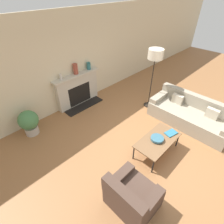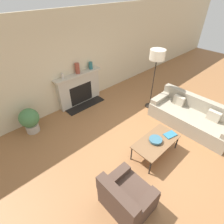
# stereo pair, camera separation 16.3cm
# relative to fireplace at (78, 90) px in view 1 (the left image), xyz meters

# --- Properties ---
(ground_plane) EXTENTS (18.00, 18.00, 0.00)m
(ground_plane) POSITION_rel_fireplace_xyz_m (0.12, -3.05, -0.53)
(ground_plane) COLOR #99663D
(wall_back) EXTENTS (18.00, 0.06, 2.90)m
(wall_back) POSITION_rel_fireplace_xyz_m (0.12, 0.14, 0.92)
(wall_back) COLOR beige
(wall_back) RESTS_ON ground_plane
(fireplace) EXTENTS (1.66, 0.59, 1.09)m
(fireplace) POSITION_rel_fireplace_xyz_m (0.00, 0.00, 0.00)
(fireplace) COLOR beige
(fireplace) RESTS_ON ground_plane
(couch) EXTENTS (0.94, 2.27, 0.80)m
(couch) POSITION_rel_fireplace_xyz_m (1.65, -3.20, -0.23)
(couch) COLOR #9E937F
(couch) RESTS_ON ground_plane
(armchair_near) EXTENTS (0.75, 0.86, 0.80)m
(armchair_near) POSITION_rel_fireplace_xyz_m (-1.44, -3.53, -0.22)
(armchair_near) COLOR #4C382D
(armchair_near) RESTS_ON ground_plane
(coffee_table) EXTENTS (1.18, 0.62, 0.44)m
(coffee_table) POSITION_rel_fireplace_xyz_m (-0.01, -3.14, -0.12)
(coffee_table) COLOR brown
(coffee_table) RESTS_ON ground_plane
(bowl) EXTENTS (0.30, 0.30, 0.07)m
(bowl) POSITION_rel_fireplace_xyz_m (-0.03, -3.13, -0.04)
(bowl) COLOR #38667A
(bowl) RESTS_ON coffee_table
(book) EXTENTS (0.33, 0.26, 0.02)m
(book) POSITION_rel_fireplace_xyz_m (0.40, -3.25, -0.07)
(book) COLOR teal
(book) RESTS_ON coffee_table
(floor_lamp) EXTENTS (0.44, 0.44, 1.92)m
(floor_lamp) POSITION_rel_fireplace_xyz_m (1.57, -1.81, 1.15)
(floor_lamp) COLOR black
(floor_lamp) RESTS_ON ground_plane
(mantel_vase_left) EXTENTS (0.08, 0.08, 0.17)m
(mantel_vase_left) POSITION_rel_fireplace_xyz_m (-0.52, 0.01, 0.64)
(mantel_vase_left) COLOR beige
(mantel_vase_left) RESTS_ON fireplace
(mantel_vase_center_left) EXTENTS (0.15, 0.15, 0.33)m
(mantel_vase_center_left) POSITION_rel_fireplace_xyz_m (0.02, 0.01, 0.72)
(mantel_vase_center_left) COLOR brown
(mantel_vase_center_left) RESTS_ON fireplace
(mantel_vase_center_right) EXTENTS (0.13, 0.13, 0.23)m
(mantel_vase_center_right) POSITION_rel_fireplace_xyz_m (0.54, 0.01, 0.67)
(mantel_vase_center_right) COLOR #28666B
(mantel_vase_center_right) RESTS_ON fireplace
(potted_plant) EXTENTS (0.53, 0.53, 0.74)m
(potted_plant) POSITION_rel_fireplace_xyz_m (-1.86, -0.29, -0.12)
(potted_plant) COLOR #B2A899
(potted_plant) RESTS_ON ground_plane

